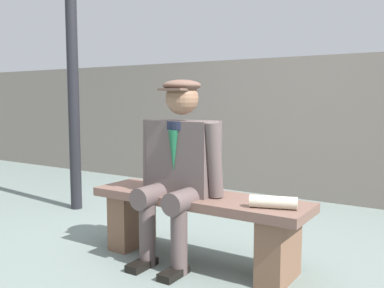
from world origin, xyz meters
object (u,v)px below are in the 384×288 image
(seated_man, at_px, (179,162))
(rolled_magazine, at_px, (273,202))
(bench, at_px, (198,218))
(lamp_post, at_px, (72,45))

(seated_man, relative_size, rolled_magazine, 4.44)
(bench, distance_m, rolled_magazine, 0.62)
(seated_man, distance_m, lamp_post, 2.07)
(seated_man, bearing_deg, rolled_magazine, 178.99)
(bench, bearing_deg, lamp_post, -16.75)
(bench, height_order, lamp_post, lamp_post)
(bench, height_order, rolled_magazine, rolled_magazine)
(rolled_magazine, height_order, lamp_post, lamp_post)
(bench, relative_size, lamp_post, 0.54)
(seated_man, bearing_deg, bench, -154.15)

